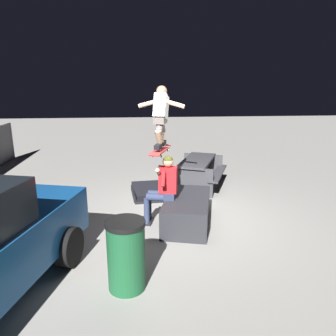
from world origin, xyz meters
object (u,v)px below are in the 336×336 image
(person_sitting_on_ledge, at_px, (162,186))
(skateboard, at_px, (160,151))
(ledge_box_main, at_px, (187,211))
(skater_airborne, at_px, (161,114))
(trash_bin, at_px, (126,255))
(picnic_table_back, at_px, (197,169))
(kicker_ramp, at_px, (150,194))

(person_sitting_on_ledge, xyz_separation_m, skateboard, (0.16, 0.02, 0.66))
(ledge_box_main, distance_m, skater_airborne, 1.93)
(ledge_box_main, distance_m, person_sitting_on_ledge, 0.70)
(skateboard, xyz_separation_m, trash_bin, (-2.10, 0.60, -0.96))
(ledge_box_main, relative_size, trash_bin, 1.63)
(skateboard, bearing_deg, picnic_table_back, -28.12)
(skateboard, distance_m, trash_bin, 2.38)
(ledge_box_main, xyz_separation_m, picnic_table_back, (2.27, -0.61, 0.23))
(skater_airborne, distance_m, kicker_ramp, 2.53)
(person_sitting_on_ledge, relative_size, kicker_ramp, 1.22)
(skateboard, distance_m, picnic_table_back, 2.55)
(person_sitting_on_ledge, xyz_separation_m, kicker_ramp, (1.64, 0.17, -0.73))
(skater_airborne, bearing_deg, skateboard, 163.06)
(person_sitting_on_ledge, bearing_deg, trash_bin, 162.16)
(person_sitting_on_ledge, bearing_deg, kicker_ramp, 5.89)
(kicker_ramp, xyz_separation_m, trash_bin, (-3.58, 0.45, 0.43))
(kicker_ramp, bearing_deg, trash_bin, 172.78)
(person_sitting_on_ledge, distance_m, skater_airborne, 1.37)
(ledge_box_main, distance_m, skateboard, 1.29)
(person_sitting_on_ledge, bearing_deg, picnic_table_back, -26.02)
(skateboard, height_order, picnic_table_back, skateboard)
(person_sitting_on_ledge, bearing_deg, skateboard, 7.26)
(ledge_box_main, height_order, kicker_ramp, ledge_box_main)
(kicker_ramp, bearing_deg, ledge_box_main, -158.79)
(ledge_box_main, relative_size, picnic_table_back, 0.76)
(ledge_box_main, bearing_deg, person_sitting_on_ledge, 86.38)
(ledge_box_main, height_order, skater_airborne, skater_airborne)
(kicker_ramp, distance_m, trash_bin, 3.64)
(person_sitting_on_ledge, xyz_separation_m, skater_airborne, (0.21, 0.00, 1.35))
(trash_bin, bearing_deg, skateboard, -16.08)
(person_sitting_on_ledge, distance_m, trash_bin, 2.06)
(ledge_box_main, bearing_deg, trash_bin, 149.95)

